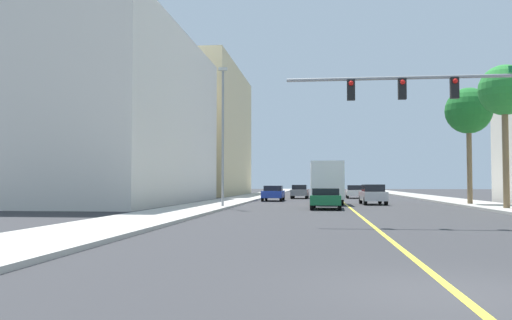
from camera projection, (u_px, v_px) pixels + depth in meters
name	position (u px, v px, depth m)	size (l,w,h in m)	color
ground	(341.00, 201.00, 49.79)	(192.00, 192.00, 0.00)	#2D2D30
sidewalk_left	(237.00, 200.00, 50.93)	(3.88, 168.00, 0.15)	#B2ADA3
sidewalk_right	(450.00, 200.00, 48.65)	(3.88, 168.00, 0.15)	#9E9B93
lane_marking_center	(341.00, 201.00, 49.79)	(0.16, 144.00, 0.01)	yellow
building_left_near	(125.00, 119.00, 44.71)	(10.61, 25.93, 14.00)	silver
building_left_far	(202.00, 132.00, 73.88)	(10.40, 26.34, 17.29)	beige
traffic_signal_mast	(478.00, 103.00, 21.17)	(11.72, 0.36, 6.22)	gray
street_lamp	(223.00, 130.00, 35.32)	(0.56, 0.28, 9.16)	gray
palm_mid	(504.00, 92.00, 32.68)	(3.07, 3.07, 8.73)	brown
palm_far	(469.00, 112.00, 39.44)	(3.38, 3.38, 8.53)	brown
car_red	(325.00, 191.00, 59.44)	(1.86, 4.02, 1.45)	red
car_blue	(273.00, 193.00, 49.27)	(1.87, 4.41, 1.41)	#1E389E
car_green	(326.00, 198.00, 34.07)	(2.01, 4.48, 1.33)	#196638
car_gray	(300.00, 191.00, 56.92)	(1.83, 4.12, 1.46)	slate
car_silver	(373.00, 194.00, 41.22)	(1.87, 4.22, 1.55)	#BCBCC1
car_white	(354.00, 191.00, 58.17)	(1.84, 4.60, 1.41)	white
delivery_truck	(326.00, 182.00, 41.78)	(2.55, 7.36, 3.28)	silver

